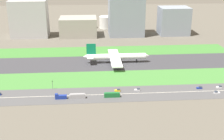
{
  "coord_description": "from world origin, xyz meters",
  "views": [
    {
      "loc": [
        -13.79,
        -279.0,
        95.92
      ],
      "look_at": [
        5.13,
        -36.5,
        6.0
      ],
      "focal_mm": 48.3,
      "sensor_mm": 36.0,
      "label": 1
    }
  ],
  "objects": [
    {
      "name": "bus_1",
      "position": [
        -23.44,
        -78.0,
        1.82
      ],
      "size": [
        11.6,
        2.5,
        3.5
      ],
      "rotation": [
        0.0,
        0.0,
        3.14
      ],
      "color": "#99999E",
      "rests_on": "highway"
    },
    {
      "name": "fuel_tank_centre",
      "position": [
        11.75,
        159.0,
        8.64
      ],
      "size": [
        20.36,
        20.36,
        17.28
      ],
      "primitive_type": "cylinder",
      "color": "silver",
      "rests_on": "ground_plane"
    },
    {
      "name": "bus_0",
      "position": [
        1.85,
        -78.0,
        1.82
      ],
      "size": [
        11.6,
        2.5,
        3.5
      ],
      "rotation": [
        0.0,
        0.0,
        3.14
      ],
      "color": "#19662D",
      "rests_on": "highway"
    },
    {
      "name": "truck_0",
      "position": [
        -35.71,
        -78.0,
        1.67
      ],
      "size": [
        8.4,
        2.5,
        4.0
      ],
      "rotation": [
        0.0,
        0.0,
        3.14
      ],
      "color": "navy",
      "rests_on": "highway"
    },
    {
      "name": "highway",
      "position": [
        0.0,
        -73.0,
        0.05
      ],
      "size": [
        280.0,
        28.0,
        0.1
      ],
      "primitive_type": "cube",
      "color": "#4C4C4F",
      "rests_on": "ground_plane"
    },
    {
      "name": "hangar_building",
      "position": [
        -27.6,
        114.0,
        12.2
      ],
      "size": [
        47.68,
        35.79,
        24.4
      ],
      "primitive_type": "cube",
      "color": "#9E998E",
      "rests_on": "ground_plane"
    },
    {
      "name": "car_0",
      "position": [
        7.07,
        -68.0,
        0.92
      ],
      "size": [
        4.4,
        1.8,
        2.0
      ],
      "color": "yellow",
      "rests_on": "highway"
    },
    {
      "name": "terminal_building",
      "position": [
        -90.0,
        114.0,
        23.66
      ],
      "size": [
        46.89,
        26.97,
        47.32
      ],
      "primitive_type": "cube",
      "color": "#B2B2B7",
      "rests_on": "ground_plane"
    },
    {
      "name": "traffic_light",
      "position": [
        -43.29,
        -60.01,
        4.29
      ],
      "size": [
        0.36,
        0.5,
        7.2
      ],
      "color": "#4C4C51",
      "rests_on": "highway"
    },
    {
      "name": "car_2",
      "position": [
        71.82,
        -68.0,
        0.92
      ],
      "size": [
        4.4,
        1.8,
        2.0
      ],
      "color": "navy",
      "rests_on": "highway"
    },
    {
      "name": "runway",
      "position": [
        0.0,
        0.0,
        0.05
      ],
      "size": [
        280.0,
        46.0,
        0.1
      ],
      "primitive_type": "cube",
      "color": "#38383D",
      "rests_on": "ground_plane"
    },
    {
      "name": "highway_centerline",
      "position": [
        0.0,
        -73.0,
        0.11
      ],
      "size": [
        266.0,
        0.5,
        0.01
      ],
      "primitive_type": "cube",
      "color": "silver",
      "rests_on": "highway"
    },
    {
      "name": "grass_median_north",
      "position": [
        0.0,
        41.0,
        0.05
      ],
      "size": [
        280.0,
        36.0,
        0.1
      ],
      "primitive_type": "cube",
      "color": "#3D7A33",
      "rests_on": "ground_plane"
    },
    {
      "name": "fuel_tank_east",
      "position": [
        44.28,
        159.0,
        7.61
      ],
      "size": [
        25.9,
        25.9,
        15.23
      ],
      "primitive_type": "cylinder",
      "color": "silver",
      "rests_on": "ground_plane"
    },
    {
      "name": "airliner",
      "position": [
        11.15,
        0.0,
        6.23
      ],
      "size": [
        65.0,
        56.0,
        19.7
      ],
      "color": "white",
      "rests_on": "runway"
    },
    {
      "name": "grass_median_south",
      "position": [
        0.0,
        -41.0,
        0.05
      ],
      "size": [
        280.0,
        36.0,
        0.1
      ],
      "primitive_type": "cube",
      "color": "#427F38",
      "rests_on": "ground_plane"
    },
    {
      "name": "car_4",
      "position": [
        87.88,
        -68.0,
        0.92
      ],
      "size": [
        4.4,
        1.8,
        2.0
      ],
      "color": "silver",
      "rests_on": "highway"
    },
    {
      "name": "office_tower",
      "position": [
        35.45,
        114.0,
        25.49
      ],
      "size": [
        45.31,
        34.49,
        50.97
      ],
      "primitive_type": "cube",
      "color": "gray",
      "rests_on": "ground_plane"
    },
    {
      "name": "fuel_tank_west",
      "position": [
        -18.9,
        159.0,
        8.66
      ],
      "size": [
        22.32,
        22.32,
        17.32
      ],
      "primitive_type": "cylinder",
      "color": "silver",
      "rests_on": "ground_plane"
    },
    {
      "name": "ground_plane",
      "position": [
        0.0,
        0.0,
        0.0
      ],
      "size": [
        800.0,
        800.0,
        0.0
      ],
      "primitive_type": "plane",
      "color": "#5B564C"
    },
    {
      "name": "cargo_warehouse",
      "position": [
        99.78,
        114.0,
        18.16
      ],
      "size": [
        39.17,
        30.09,
        36.32
      ],
      "primitive_type": "cube",
      "color": "gray",
      "rests_on": "ground_plane"
    },
    {
      "name": "car_1",
      "position": [
        22.54,
        -68.0,
        0.92
      ],
      "size": [
        4.4,
        1.8,
        2.0
      ],
      "color": "silver",
      "rests_on": "highway"
    },
    {
      "name": "car_3",
      "position": [
        81.43,
        -78.0,
        0.92
      ],
      "size": [
        4.4,
        1.8,
        2.0
      ],
      "rotation": [
        0.0,
        0.0,
        3.14
      ],
      "color": "silver",
      "rests_on": "highway"
    }
  ]
}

